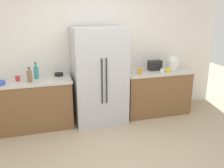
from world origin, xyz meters
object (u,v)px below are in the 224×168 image
at_px(rice_cooker, 173,63).
at_px(bowl_b, 59,74).
at_px(cup_a, 162,71).
at_px(cup_c, 18,78).
at_px(toaster, 155,65).
at_px(bottle_b, 30,76).
at_px(bowl_a, 0,83).
at_px(bottle_a, 36,72).
at_px(cup_b, 140,71).
at_px(refrigerator, 99,76).
at_px(cup_d, 168,70).

distance_m(rice_cooker, bowl_b, 2.30).
bearing_deg(rice_cooker, cup_a, -149.19).
xyz_separation_m(rice_cooker, cup_a, (-0.34, -0.20, -0.09)).
distance_m(cup_a, cup_c, 2.66).
bearing_deg(cup_c, bowl_b, 10.78).
xyz_separation_m(toaster, bottle_b, (-2.39, -0.17, 0.01)).
height_order(cup_c, bowl_a, cup_c).
height_order(rice_cooker, cup_a, rice_cooker).
relative_size(toaster, bottle_a, 0.89).
xyz_separation_m(bottle_a, cup_b, (1.88, -0.21, -0.06)).
xyz_separation_m(rice_cooker, bottle_a, (-2.68, 0.03, -0.01)).
distance_m(refrigerator, cup_a, 1.24).
height_order(refrigerator, bowl_b, refrigerator).
distance_m(refrigerator, cup_c, 1.43).
relative_size(rice_cooker, bottle_a, 0.94).
bearing_deg(refrigerator, bowl_a, -177.23).
distance_m(bottle_b, cup_b, 1.99).
height_order(rice_cooker, bowl_a, rice_cooker).
bearing_deg(bowl_a, bowl_b, 16.84).
bearing_deg(cup_c, rice_cooker, 0.49).
height_order(cup_d, bowl_b, cup_d).
height_order(bowl_a, bowl_b, bowl_a).
height_order(bottle_a, cup_c, bottle_a).
height_order(cup_b, bowl_a, cup_b).
bearing_deg(bowl_a, cup_d, -0.71).
bearing_deg(cup_b, cup_d, -3.37).
distance_m(rice_cooker, cup_d, 0.32).
height_order(bottle_b, cup_d, bottle_b).
height_order(bottle_a, cup_a, bottle_a).
bearing_deg(cup_d, bottle_b, 178.69).
height_order(toaster, bowl_b, toaster).
bearing_deg(rice_cooker, bowl_b, 177.29).
xyz_separation_m(refrigerator, bottle_b, (-1.22, -0.06, 0.11)).
xyz_separation_m(rice_cooker, cup_c, (-2.99, -0.03, -0.08)).
xyz_separation_m(refrigerator, toaster, (1.17, 0.11, 0.10)).
bearing_deg(cup_b, bottle_a, 173.58).
relative_size(refrigerator, rice_cooker, 6.45).
distance_m(cup_c, cup_d, 2.78).
bearing_deg(refrigerator, cup_c, 176.98).
bearing_deg(bottle_a, bottle_b, -120.03).
relative_size(toaster, bottle_b, 1.02).
distance_m(cup_b, bowl_a, 2.45).
height_order(cup_b, cup_d, cup_b).
bearing_deg(cup_d, bowl_a, 179.29).
relative_size(bottle_b, cup_d, 2.75).
xyz_separation_m(cup_b, cup_d, (0.59, -0.03, -0.01)).
bearing_deg(bowl_b, cup_a, -9.03).
distance_m(bottle_a, cup_c, 0.32).
relative_size(cup_d, bowl_a, 0.64).
relative_size(bowl_a, bowl_b, 0.93).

